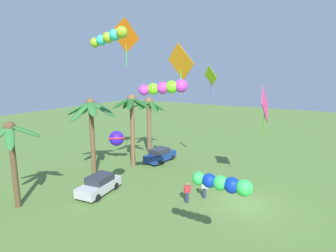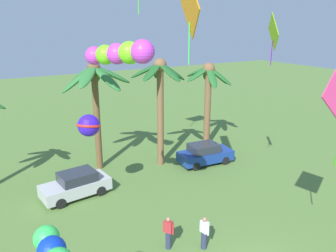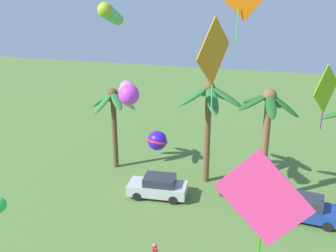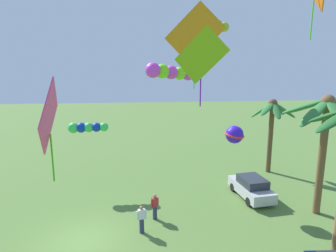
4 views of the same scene
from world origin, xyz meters
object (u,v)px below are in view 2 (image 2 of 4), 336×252
object	(u,v)px
palm_tree_0	(160,88)
kite_diamond_5	(273,32)
spectator_1	(168,233)
palm_tree_3	(208,85)
kite_ball_3	(89,125)
parked_car_0	(76,185)
spectator_0	(204,233)
palm_tree_2	(94,86)
kite_tube_7	(120,54)
parked_car_2	(205,154)
kite_diamond_1	(190,7)

from	to	relation	value
palm_tree_0	kite_diamond_5	bearing A→B (deg)	-72.13
palm_tree_0	spectator_1	distance (m)	10.69
palm_tree_0	palm_tree_3	world-z (taller)	palm_tree_0
kite_ball_3	spectator_1	bearing A→B (deg)	-72.12
palm_tree_0	parked_car_0	world-z (taller)	palm_tree_0
spectator_0	kite_diamond_5	world-z (taller)	kite_diamond_5
palm_tree_3	kite_diamond_5	distance (m)	10.41
palm_tree_2	kite_ball_3	distance (m)	5.34
parked_car_0	kite_tube_7	xyz separation A→B (m)	(0.69, -5.87, 7.93)
parked_car_0	parked_car_2	bearing A→B (deg)	0.92
spectator_1	kite_diamond_1	distance (m)	10.07
palm_tree_3	kite_diamond_5	xyz separation A→B (m)	(-2.89, -9.02, 4.33)
palm_tree_2	parked_car_2	distance (m)	9.07
spectator_1	kite_diamond_1	world-z (taller)	kite_diamond_1
spectator_0	kite_diamond_5	size ratio (longest dim) A/B	0.62
palm_tree_3	spectator_0	distance (m)	14.33
kite_diamond_1	kite_ball_3	size ratio (longest dim) A/B	2.22
palm_tree_0	spectator_0	xyz separation A→B (m)	(-2.93, -9.36, -4.75)
palm_tree_2	kite_tube_7	bearing A→B (deg)	-101.36
parked_car_2	kite_diamond_5	bearing A→B (deg)	-94.19
kite_tube_7	kite_diamond_5	bearing A→B (deg)	0.95
parked_car_2	kite_diamond_5	xyz separation A→B (m)	(-0.43, -5.88, 8.60)
palm_tree_3	kite_diamond_1	world-z (taller)	kite_diamond_1
spectator_0	parked_car_2	bearing A→B (deg)	53.76
parked_car_2	kite_diamond_1	xyz separation A→B (m)	(-4.99, -5.21, 9.73)
palm_tree_2	kite_ball_3	bearing A→B (deg)	-112.44
palm_tree_0	kite_diamond_5	size ratio (longest dim) A/B	2.94
palm_tree_0	kite_diamond_1	size ratio (longest dim) A/B	1.88
parked_car_0	kite_diamond_1	size ratio (longest dim) A/B	1.02
palm_tree_0	parked_car_2	bearing A→B (deg)	-28.34
kite_ball_3	kite_diamond_5	distance (m)	10.47
kite_diamond_5	palm_tree_0	bearing A→B (deg)	107.87
kite_ball_3	kite_diamond_1	bearing A→B (deg)	-42.13
kite_tube_7	parked_car_2	bearing A→B (deg)	34.74
kite_diamond_1	kite_diamond_5	xyz separation A→B (m)	(4.56, -0.68, -1.14)
spectator_0	palm_tree_2	bearing A→B (deg)	95.78
spectator_1	kite_diamond_1	size ratio (longest dim) A/B	0.40
kite_ball_3	parked_car_0	bearing A→B (deg)	108.70
kite_ball_3	spectator_0	bearing A→B (deg)	-63.12
palm_tree_0	parked_car_0	size ratio (longest dim) A/B	1.86
palm_tree_2	spectator_0	bearing A→B (deg)	-84.22
palm_tree_2	kite_diamond_5	xyz separation A→B (m)	(6.42, -8.98, 3.51)
palm_tree_0	parked_car_2	xyz separation A→B (m)	(2.82, -1.52, -4.82)
kite_ball_3	kite_diamond_5	size ratio (longest dim) A/B	0.70
spectator_0	kite_tube_7	xyz separation A→B (m)	(-2.94, 1.82, 7.87)
palm_tree_0	spectator_0	bearing A→B (deg)	-107.36
palm_tree_2	palm_tree_3	size ratio (longest dim) A/B	1.09
parked_car_2	kite_diamond_1	bearing A→B (deg)	-133.79
parked_car_0	kite_ball_3	xyz separation A→B (m)	(0.53, -1.58, 3.95)
kite_diamond_5	parked_car_0	bearing A→B (deg)	147.34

